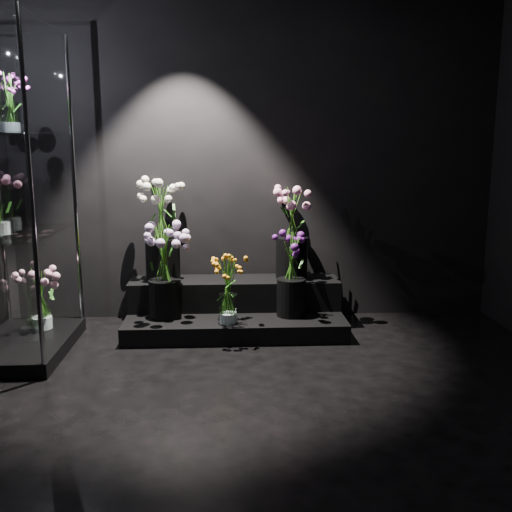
{
  "coord_description": "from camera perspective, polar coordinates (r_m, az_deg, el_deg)",
  "views": [
    {
      "loc": [
        -0.24,
        -2.75,
        1.44
      ],
      "look_at": [
        -0.03,
        1.2,
        0.67
      ],
      "focal_mm": 40.0,
      "sensor_mm": 36.0,
      "label": 1
    }
  ],
  "objects": [
    {
      "name": "floor",
      "position": [
        3.12,
        1.85,
        -16.56
      ],
      "size": [
        4.0,
        4.0,
        0.0
      ],
      "primitive_type": "plane",
      "color": "black",
      "rests_on": "ground"
    },
    {
      "name": "wall_back",
      "position": [
        4.76,
        -0.08,
        10.46
      ],
      "size": [
        4.0,
        0.0,
        4.0
      ],
      "primitive_type": "plane",
      "rotation": [
        1.57,
        0.0,
        0.0
      ],
      "color": "black",
      "rests_on": "floor"
    },
    {
      "name": "wall_front",
      "position": [
        0.79,
        14.72,
        7.92
      ],
      "size": [
        4.0,
        0.0,
        4.0
      ],
      "primitive_type": "plane",
      "rotation": [
        -1.57,
        0.0,
        0.0
      ],
      "color": "black",
      "rests_on": "floor"
    },
    {
      "name": "display_riser",
      "position": [
        4.6,
        -2.12,
        -5.28
      ],
      "size": [
        1.69,
        0.75,
        0.38
      ],
      "color": "black",
      "rests_on": "floor"
    },
    {
      "name": "display_case",
      "position": [
        4.19,
        -23.13,
        5.63
      ],
      "size": [
        0.61,
        1.01,
        2.23
      ],
      "color": "black",
      "rests_on": "floor"
    },
    {
      "name": "bouquet_orange_bells",
      "position": [
        4.21,
        -2.83,
        -3.17
      ],
      "size": [
        0.3,
        0.3,
        0.54
      ],
      "rotation": [
        0.0,
        0.0,
        0.21
      ],
      "color": "white",
      "rests_on": "display_riser"
    },
    {
      "name": "bouquet_lilac",
      "position": [
        4.38,
        -9.17,
        -1.11
      ],
      "size": [
        0.44,
        0.44,
        0.71
      ],
      "rotation": [
        0.0,
        0.0,
        -0.32
      ],
      "color": "black",
      "rests_on": "display_riser"
    },
    {
      "name": "bouquet_purple",
      "position": [
        4.38,
        3.57,
        -1.46
      ],
      "size": [
        0.38,
        0.38,
        0.65
      ],
      "rotation": [
        0.0,
        0.0,
        0.35
      ],
      "color": "black",
      "rests_on": "display_riser"
    },
    {
      "name": "bouquet_cream_roses",
      "position": [
        4.63,
        -9.4,
        2.98
      ],
      "size": [
        0.38,
        0.38,
        0.78
      ],
      "rotation": [
        0.0,
        0.0,
        0.03
      ],
      "color": "black",
      "rests_on": "display_riser"
    },
    {
      "name": "bouquet_pink_roses",
      "position": [
        4.63,
        3.62,
        2.8
      ],
      "size": [
        0.43,
        0.43,
        0.73
      ],
      "rotation": [
        0.0,
        0.0,
        0.26
      ],
      "color": "black",
      "rests_on": "display_riser"
    },
    {
      "name": "bouquet_case_magenta",
      "position": [
        4.36,
        -23.42,
        13.87
      ],
      "size": [
        0.28,
        0.28,
        0.39
      ],
      "rotation": [
        0.0,
        0.0,
        -0.3
      ],
      "color": "white",
      "rests_on": "display_case"
    },
    {
      "name": "bouquet_case_base_pink",
      "position": [
        4.5,
        -20.76,
        -3.71
      ],
      "size": [
        0.36,
        0.36,
        0.49
      ],
      "rotation": [
        0.0,
        0.0,
        0.21
      ],
      "color": "white",
      "rests_on": "display_case"
    }
  ]
}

